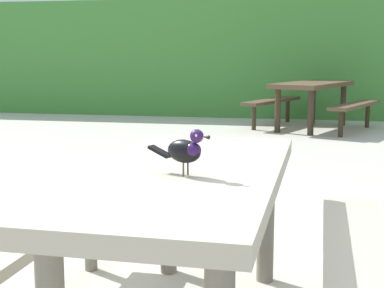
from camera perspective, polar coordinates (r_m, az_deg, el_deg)
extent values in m
cube|color=#428438|center=(11.41, 8.95, 8.34)|extent=(28.00, 1.50, 2.19)
cube|color=#B2A893|center=(2.37, -0.61, -3.20)|extent=(0.79, 1.81, 0.07)
cylinder|color=slate|center=(3.19, -2.35, -6.87)|extent=(0.09, 0.09, 0.67)
cylinder|color=slate|center=(3.10, 7.28, -7.42)|extent=(0.09, 0.09, 0.67)
cube|color=#B2A893|center=(2.69, -15.41, -8.43)|extent=(0.31, 1.71, 0.05)
cylinder|color=slate|center=(3.31, -9.98, -8.94)|extent=(0.07, 0.07, 0.39)
cube|color=#B2A893|center=(2.40, 16.21, -10.65)|extent=(0.31, 1.71, 0.05)
cylinder|color=slate|center=(3.07, 15.33, -10.54)|extent=(0.07, 0.07, 0.39)
ellipsoid|color=black|center=(2.20, -0.79, -0.72)|extent=(0.17, 0.13, 0.09)
ellipsoid|color=#2D144C|center=(2.17, 0.07, -0.65)|extent=(0.09, 0.08, 0.06)
sphere|color=#2D144C|center=(2.15, 0.47, 0.78)|extent=(0.05, 0.05, 0.05)
sphere|color=#EAE08C|center=(2.16, 1.03, 0.95)|extent=(0.01, 0.01, 0.01)
sphere|color=#EAE08C|center=(2.13, 0.42, 0.83)|extent=(0.01, 0.01, 0.01)
cone|color=black|center=(2.13, 1.36, 0.69)|extent=(0.03, 0.03, 0.02)
cube|color=black|center=(2.27, -3.19, -0.74)|extent=(0.10, 0.07, 0.04)
cylinder|color=#47423D|center=(2.22, -0.41, -2.42)|extent=(0.01, 0.01, 0.05)
cylinder|color=#47423D|center=(2.20, -0.86, -2.53)|extent=(0.01, 0.01, 0.05)
cube|color=brown|center=(9.39, 11.80, 5.76)|extent=(1.37, 1.95, 0.07)
cylinder|color=#382B1D|center=(9.98, 14.65, 3.70)|extent=(0.09, 0.09, 0.67)
cylinder|color=#382B1D|center=(10.16, 11.80, 3.90)|extent=(0.09, 0.09, 0.67)
cylinder|color=#382B1D|center=(8.67, 11.64, 3.05)|extent=(0.09, 0.09, 0.67)
cylinder|color=#382B1D|center=(8.88, 8.44, 3.27)|extent=(0.09, 0.09, 0.67)
cube|color=brown|center=(9.17, 15.81, 3.72)|extent=(0.89, 1.69, 0.05)
cylinder|color=#382B1D|center=(9.81, 16.90, 2.70)|extent=(0.07, 0.07, 0.39)
cylinder|color=#382B1D|center=(8.59, 14.45, 1.96)|extent=(0.07, 0.07, 0.39)
cube|color=brown|center=(9.69, 7.88, 4.23)|extent=(0.89, 1.69, 0.05)
cylinder|color=#382B1D|center=(10.29, 9.40, 3.24)|extent=(0.07, 0.07, 0.39)
cylinder|color=#382B1D|center=(9.14, 6.12, 2.60)|extent=(0.07, 0.07, 0.39)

